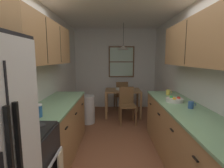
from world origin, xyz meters
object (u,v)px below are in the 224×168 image
object	(u,v)px
trash_bin	(88,109)
mug_by_coffeemaker	(168,92)
dining_table	(123,94)
dining_chair_far	(121,94)
fruit_bowl	(175,100)
mug_spare	(191,105)
table_serving_bowl	(119,89)
dining_chair_near	(127,103)
storage_canister	(37,111)

from	to	relation	value
trash_bin	mug_by_coffeemaker	size ratio (longest dim) A/B	6.12
dining_table	mug_by_coffeemaker	distance (m)	1.68
dining_chair_far	fruit_bowl	bearing A→B (deg)	-73.52
mug_spare	table_serving_bowl	xyz separation A→B (m)	(-0.95, 2.37, -0.18)
dining_chair_far	mug_by_coffeemaker	size ratio (longest dim) A/B	7.91
dining_chair_near	trash_bin	distance (m)	0.99
dining_chair_near	table_serving_bowl	world-z (taller)	dining_chair_near
mug_by_coffeemaker	table_serving_bowl	size ratio (longest dim) A/B	0.56
dining_table	dining_chair_near	xyz separation A→B (m)	(0.07, -0.57, -0.12)
storage_canister	mug_spare	size ratio (longest dim) A/B	1.40
dining_chair_far	fruit_bowl	world-z (taller)	fruit_bowl
dining_chair_far	storage_canister	distance (m)	3.56
trash_bin	mug_spare	distance (m)	2.57
trash_bin	mug_spare	world-z (taller)	mug_spare
mug_by_coffeemaker	table_serving_bowl	distance (m)	1.71
trash_bin	storage_canister	size ratio (longest dim) A/B	4.39
mug_by_coffeemaker	fruit_bowl	bearing A→B (deg)	-96.88
dining_table	table_serving_bowl	bearing A→B (deg)	179.84
dining_chair_far	table_serving_bowl	xyz separation A→B (m)	(-0.09, -0.57, 0.27)
dining_chair_far	mug_by_coffeemaker	distance (m)	2.22
dining_chair_near	trash_bin	bearing A→B (deg)	-178.45
dining_chair_far	mug_by_coffeemaker	world-z (taller)	mug_by_coffeemaker
dining_chair_near	storage_canister	world-z (taller)	storage_canister
storage_canister	table_serving_bowl	xyz separation A→B (m)	(1.11, 2.75, -0.21)
dining_chair_near	trash_bin	world-z (taller)	dining_chair_near
storage_canister	table_serving_bowl	bearing A→B (deg)	68.13
dining_chair_near	trash_bin	xyz separation A→B (m)	(-0.98, -0.03, -0.15)
fruit_bowl	mug_by_coffeemaker	bearing A→B (deg)	83.12
mug_spare	dining_chair_far	bearing A→B (deg)	106.35
mug_by_coffeemaker	dining_chair_near	bearing A→B (deg)	130.40
storage_canister	mug_spare	world-z (taller)	storage_canister
dining_chair_near	table_serving_bowl	size ratio (longest dim) A/B	4.43
trash_bin	mug_spare	size ratio (longest dim) A/B	6.13
dining_chair_near	dining_chair_far	bearing A→B (deg)	94.41
dining_chair_far	table_serving_bowl	size ratio (longest dim) A/B	4.43
dining_chair_near	mug_spare	distance (m)	2.01
dining_chair_far	trash_bin	size ratio (longest dim) A/B	1.29
trash_bin	dining_chair_near	bearing A→B (deg)	1.55
trash_bin	table_serving_bowl	distance (m)	1.09
dining_chair_far	storage_canister	size ratio (longest dim) A/B	5.68
dining_table	mug_spare	distance (m)	2.54
fruit_bowl	table_serving_bowl	world-z (taller)	fruit_bowl
storage_canister	table_serving_bowl	world-z (taller)	storage_canister
storage_canister	dining_table	bearing A→B (deg)	66.35
mug_spare	table_serving_bowl	world-z (taller)	mug_spare
mug_by_coffeemaker	fruit_bowl	distance (m)	0.56
dining_table	table_serving_bowl	world-z (taller)	table_serving_bowl
fruit_bowl	mug_spare	bearing A→B (deg)	-74.54
storage_canister	dining_chair_far	bearing A→B (deg)	70.27
dining_chair_far	fruit_bowl	distance (m)	2.71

